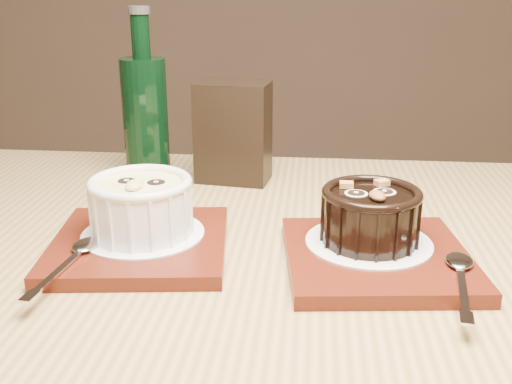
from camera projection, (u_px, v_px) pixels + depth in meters
table at (278, 348)px, 0.62m from camera, size 1.25×0.88×0.75m
tray_left at (140, 244)px, 0.63m from camera, size 0.19×0.19×0.01m
doily_left at (143, 233)px, 0.64m from camera, size 0.13×0.13×0.00m
ramekin_white at (141, 203)px, 0.63m from camera, size 0.11×0.11×0.06m
spoon_left at (69, 260)px, 0.57m from camera, size 0.05×0.14×0.01m
tray_right at (377, 258)px, 0.60m from camera, size 0.19×0.19×0.01m
doily_right at (369, 242)px, 0.62m from camera, size 0.13×0.13×0.00m
ramekin_dark at (371, 213)px, 0.61m from camera, size 0.10×0.10×0.06m
spoon_right at (461, 277)px, 0.54m from camera, size 0.06×0.14×0.01m
condiment_stand at (233, 133)px, 0.84m from camera, size 0.11×0.08×0.14m
green_bottle at (145, 113)px, 0.85m from camera, size 0.06×0.06×0.24m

